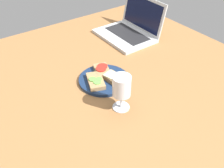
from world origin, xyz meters
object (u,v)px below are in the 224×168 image
at_px(plate, 104,80).
at_px(sandwich_with_tomato, 102,70).
at_px(sandwich_with_cheese, 114,78).
at_px(sandwich_with_cucumber, 96,81).
at_px(laptop, 130,29).
at_px(wine_glass, 122,88).

relative_size(plate, sandwich_with_tomato, 1.93).
distance_m(plate, sandwich_with_cheese, 0.05).
bearing_deg(plate, sandwich_with_cheese, 35.90).
relative_size(sandwich_with_cheese, sandwich_with_tomato, 0.95).
bearing_deg(sandwich_with_cheese, sandwich_with_tomato, -174.22).
distance_m(sandwich_with_cucumber, laptop, 0.50).
xyz_separation_m(sandwich_with_cucumber, wine_glass, (0.17, 0.01, 0.07)).
xyz_separation_m(wine_glass, laptop, (-0.46, 0.41, -0.06)).
relative_size(plate, sandwich_with_cucumber, 1.71).
height_order(sandwich_with_cheese, sandwich_with_tomato, same).
relative_size(sandwich_with_cheese, wine_glass, 0.74).
distance_m(plate, sandwich_with_cucumber, 0.05).
bearing_deg(sandwich_with_tomato, sandwich_with_cucumber, -53.40).
distance_m(sandwich_with_cheese, laptop, 0.46).
relative_size(sandwich_with_tomato, sandwich_with_cucumber, 0.89).
bearing_deg(laptop, sandwich_with_cucumber, -55.80).
bearing_deg(wine_glass, laptop, 138.04).
height_order(plate, wine_glass, wine_glass).
relative_size(sandwich_with_cheese, laptop, 0.33).
relative_size(wine_glass, laptop, 0.45).
distance_m(plate, sandwich_with_tomato, 0.05).
distance_m(sandwich_with_tomato, laptop, 0.42).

